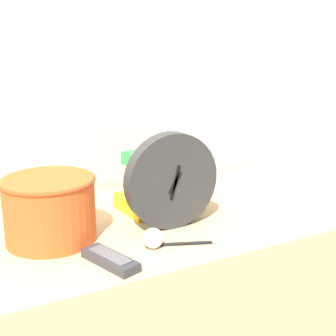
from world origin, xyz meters
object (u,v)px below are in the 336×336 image
object	(u,v)px
tv_remote	(110,260)
basket	(50,207)
book_stack	(163,181)
pen	(180,244)
desk_clock	(172,181)
crumpled_paper_ball	(153,238)

from	to	relation	value
tv_remote	basket	bearing A→B (deg)	113.30
book_stack	pen	bearing A→B (deg)	-108.83
desk_clock	tv_remote	distance (m)	0.28
basket	desk_clock	bearing A→B (deg)	-12.22
desk_clock	crumpled_paper_ball	size ratio (longest dim) A/B	5.13
desk_clock	book_stack	distance (m)	0.16
desk_clock	book_stack	bearing A→B (deg)	71.11
desk_clock	book_stack	world-z (taller)	desk_clock
desk_clock	basket	size ratio (longest dim) A/B	1.11
basket	crumpled_paper_ball	distance (m)	0.26
basket	crumpled_paper_ball	bearing A→B (deg)	-38.18
basket	crumpled_paper_ball	world-z (taller)	basket
tv_remote	crumpled_paper_ball	bearing A→B (deg)	14.25
tv_remote	crumpled_paper_ball	world-z (taller)	crumpled_paper_ball
pen	basket	bearing A→B (deg)	146.26
tv_remote	pen	distance (m)	0.18
basket	crumpled_paper_ball	xyz separation A→B (m)	(0.20, -0.16, -0.06)
crumpled_paper_ball	book_stack	bearing A→B (deg)	57.78
tv_remote	pen	xyz separation A→B (m)	(0.18, 0.01, -0.01)
basket	pen	bearing A→B (deg)	-33.74
crumpled_paper_ball	tv_remote	bearing A→B (deg)	-165.75
tv_remote	pen	size ratio (longest dim) A/B	1.06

